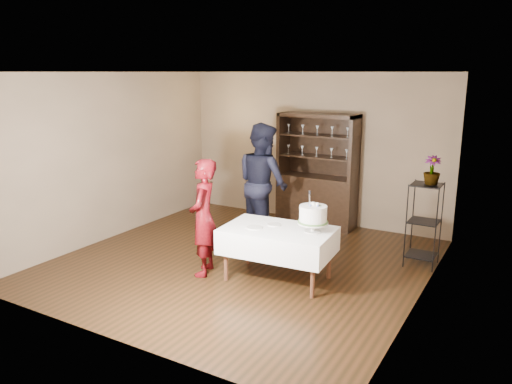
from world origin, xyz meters
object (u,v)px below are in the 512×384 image
potted_plant (432,170)px  plant_etagere (424,221)px  cake_table (278,241)px  man (263,183)px  woman (203,217)px  cake (313,216)px  china_hutch (317,189)px

potted_plant → plant_etagere: bearing=-164.5°
cake_table → man: man is taller
woman → potted_plant: woman is taller
man → cake: size_ratio=3.57×
cake → potted_plant: bearing=50.7°
cake → woman: bearing=-163.9°
cake_table → man: 1.67m
woman → cake: bearing=84.5°
plant_etagere → woman: size_ratio=0.75×
plant_etagere → potted_plant: 0.74m
china_hutch → cake: china_hutch is taller
plant_etagere → cake: size_ratio=2.22×
woman → potted_plant: (2.56, 1.81, 0.59)m
plant_etagere → cake_table: (-1.54, -1.48, -0.11)m
woman → man: (0.01, 1.61, 0.17)m
cake → china_hutch: bearing=112.0°
plant_etagere → man: size_ratio=0.62×
cake → potted_plant: size_ratio=1.36×
plant_etagere → cake_table: 2.14m
cake_table → plant_etagere: bearing=43.8°
plant_etagere → man: 2.53m
china_hutch → plant_etagere: china_hutch is taller
china_hutch → plant_etagere: (2.08, -1.05, -0.01)m
cake_table → cake: cake is taller
man → cake: man is taller
plant_etagere → cake_table: plant_etagere is taller
plant_etagere → cake: bearing=-128.4°
plant_etagere → cake: (-1.10, -1.38, 0.28)m
cake_table → cake: size_ratio=2.75×
china_hutch → cake_table: bearing=-78.0°
woman → china_hutch: bearing=149.7°
china_hutch → cake: (0.98, -2.44, 0.26)m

